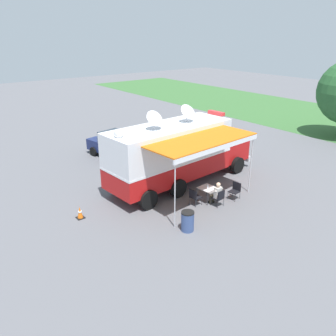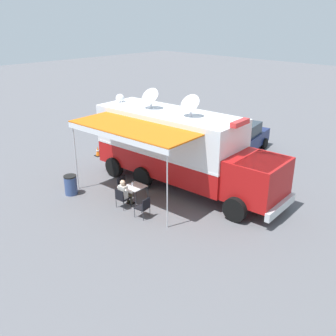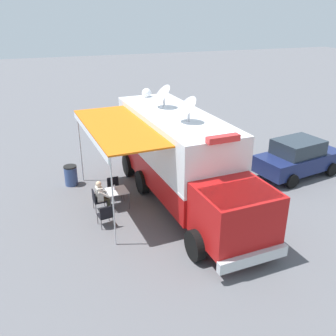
# 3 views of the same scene
# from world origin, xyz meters

# --- Properties ---
(ground_plane) EXTENTS (100.00, 100.00, 0.00)m
(ground_plane) POSITION_xyz_m (0.00, 0.00, 0.00)
(ground_plane) COLOR #5B5B60
(lot_stripe) EXTENTS (0.47, 4.80, 0.01)m
(lot_stripe) POSITION_xyz_m (-2.41, -0.46, 0.00)
(lot_stripe) COLOR silver
(lot_stripe) RESTS_ON ground
(command_truck) EXTENTS (5.41, 9.64, 4.53)m
(command_truck) POSITION_xyz_m (-0.02, 0.75, 1.95)
(command_truck) COLOR #B71414
(command_truck) RESTS_ON ground
(folding_table) EXTENTS (0.86, 0.86, 0.73)m
(folding_table) POSITION_xyz_m (2.55, 0.44, 0.67)
(folding_table) COLOR silver
(folding_table) RESTS_ON ground
(water_bottle) EXTENTS (0.07, 0.07, 0.22)m
(water_bottle) POSITION_xyz_m (2.63, 0.37, 0.83)
(water_bottle) COLOR silver
(water_bottle) RESTS_ON folding_table
(folding_chair_at_table) EXTENTS (0.51, 0.51, 0.87)m
(folding_chair_at_table) POSITION_xyz_m (3.35, 0.49, 0.51)
(folding_chair_at_table) COLOR black
(folding_chair_at_table) RESTS_ON ground
(folding_chair_beside_table) EXTENTS (0.51, 0.51, 0.87)m
(folding_chair_beside_table) POSITION_xyz_m (2.52, -0.40, 0.51)
(folding_chair_beside_table) COLOR black
(folding_chair_beside_table) RESTS_ON ground
(folding_chair_spare_by_truck) EXTENTS (0.55, 0.55, 0.87)m
(folding_chair_spare_by_truck) POSITION_xyz_m (3.24, 1.77, 0.51)
(folding_chair_spare_by_truck) COLOR black
(folding_chair_spare_by_truck) RESTS_ON ground
(seated_responder) EXTENTS (0.68, 0.58, 1.25)m
(seated_responder) POSITION_xyz_m (3.16, 0.47, 0.65)
(seated_responder) COLOR silver
(seated_responder) RESTS_ON ground
(trash_bin) EXTENTS (0.57, 0.57, 0.91)m
(trash_bin) POSITION_xyz_m (4.10, -2.21, 0.46)
(trash_bin) COLOR #384C7F
(trash_bin) RESTS_ON ground
(traffic_cone) EXTENTS (0.36, 0.36, 0.58)m
(traffic_cone) POSITION_xyz_m (0.24, -5.45, 0.28)
(traffic_cone) COLOR black
(traffic_cone) RESTS_ON ground
(car_behind_truck) EXTENTS (4.46, 2.59, 1.76)m
(car_behind_truck) POSITION_xyz_m (-6.14, 0.12, 0.88)
(car_behind_truck) COLOR navy
(car_behind_truck) RESTS_ON ground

